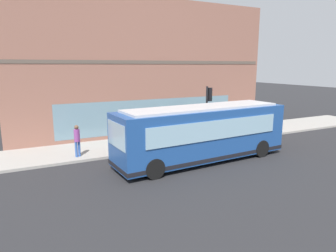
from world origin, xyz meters
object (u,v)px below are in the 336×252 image
object	(u,v)px
pedestrian_near_building_entrance	(172,127)
pedestrian_walking_along_curb	(252,116)
traffic_light_near_corner	(208,103)
city_bus_nearside	(202,134)
pedestrian_by_light_pole	(77,138)
fire_hydrant	(150,138)
newspaper_vending_box	(195,127)

from	to	relation	value
pedestrian_near_building_entrance	pedestrian_walking_along_curb	size ratio (longest dim) A/B	1.14
pedestrian_walking_along_curb	traffic_light_near_corner	bearing A→B (deg)	111.29
pedestrian_near_building_entrance	pedestrian_walking_along_curb	bearing A→B (deg)	-79.01
city_bus_nearside	pedestrian_walking_along_curb	distance (m)	10.29
pedestrian_near_building_entrance	pedestrian_by_light_pole	bearing A→B (deg)	95.39
pedestrian_near_building_entrance	traffic_light_near_corner	bearing A→B (deg)	-106.64
traffic_light_near_corner	pedestrian_near_building_entrance	world-z (taller)	traffic_light_near_corner
fire_hydrant	pedestrian_near_building_entrance	size ratio (longest dim) A/B	0.41
newspaper_vending_box	fire_hydrant	bearing A→B (deg)	106.28
traffic_light_near_corner	fire_hydrant	distance (m)	4.61
fire_hydrant	pedestrian_by_light_pole	world-z (taller)	pedestrian_by_light_pole
pedestrian_near_building_entrance	pedestrian_by_light_pole	world-z (taller)	pedestrian_by_light_pole
newspaper_vending_box	pedestrian_by_light_pole	bearing A→B (deg)	103.17
city_bus_nearside	traffic_light_near_corner	distance (m)	4.30
city_bus_nearside	newspaper_vending_box	size ratio (longest dim) A/B	11.30
city_bus_nearside	pedestrian_near_building_entrance	distance (m)	3.98
traffic_light_near_corner	fire_hydrant	world-z (taller)	traffic_light_near_corner
city_bus_nearside	pedestrian_near_building_entrance	bearing A→B (deg)	-2.35
traffic_light_near_corner	newspaper_vending_box	size ratio (longest dim) A/B	4.15
city_bus_nearside	pedestrian_walking_along_curb	world-z (taller)	city_bus_nearside
traffic_light_near_corner	pedestrian_walking_along_curb	distance (m)	6.72
traffic_light_near_corner	pedestrian_by_light_pole	bearing A→B (deg)	89.21
city_bus_nearside	fire_hydrant	size ratio (longest dim) A/B	13.75
pedestrian_near_building_entrance	pedestrian_by_light_pole	size ratio (longest dim) A/B	1.00
fire_hydrant	pedestrian_by_light_pole	distance (m)	4.95
city_bus_nearside	newspaper_vending_box	xyz separation A→B (m)	(5.50, -2.97, -0.95)
traffic_light_near_corner	city_bus_nearside	bearing A→B (deg)	141.68
pedestrian_by_light_pole	pedestrian_walking_along_curb	bearing A→B (deg)	-81.38
city_bus_nearside	traffic_light_near_corner	world-z (taller)	traffic_light_near_corner
pedestrian_by_light_pole	newspaper_vending_box	world-z (taller)	pedestrian_by_light_pole
city_bus_nearside	pedestrian_walking_along_curb	size ratio (longest dim) A/B	6.33
pedestrian_walking_along_curb	city_bus_nearside	bearing A→B (deg)	123.02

